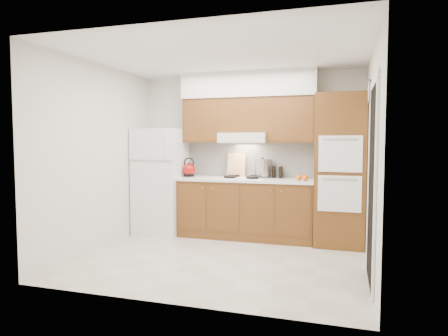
{
  "coord_description": "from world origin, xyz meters",
  "views": [
    {
      "loc": [
        1.51,
        -4.84,
        1.54
      ],
      "look_at": [
        -0.1,
        0.45,
        1.15
      ],
      "focal_mm": 32.0,
      "sensor_mm": 36.0,
      "label": 1
    }
  ],
  "objects_px": {
    "oven_cabinet": "(340,170)",
    "fridge": "(161,181)",
    "kettle": "(189,170)",
    "stock_pot": "(263,168)"
  },
  "relations": [
    {
      "from": "fridge",
      "to": "kettle",
      "type": "xyz_separation_m",
      "value": [
        0.48,
        0.06,
        0.19
      ]
    },
    {
      "from": "fridge",
      "to": "kettle",
      "type": "relative_size",
      "value": 8.26
    },
    {
      "from": "oven_cabinet",
      "to": "stock_pot",
      "type": "relative_size",
      "value": 8.45
    },
    {
      "from": "fridge",
      "to": "stock_pot",
      "type": "xyz_separation_m",
      "value": [
        1.66,
        0.23,
        0.24
      ]
    },
    {
      "from": "fridge",
      "to": "stock_pot",
      "type": "bearing_deg",
      "value": 7.93
    },
    {
      "from": "fridge",
      "to": "kettle",
      "type": "bearing_deg",
      "value": 6.88
    },
    {
      "from": "oven_cabinet",
      "to": "kettle",
      "type": "distance_m",
      "value": 2.37
    },
    {
      "from": "kettle",
      "to": "stock_pot",
      "type": "height_order",
      "value": "stock_pot"
    },
    {
      "from": "kettle",
      "to": "stock_pot",
      "type": "bearing_deg",
      "value": -9.01
    },
    {
      "from": "oven_cabinet",
      "to": "fridge",
      "type": "bearing_deg",
      "value": -179.3
    }
  ]
}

